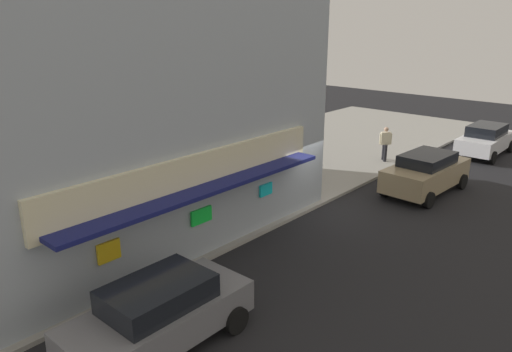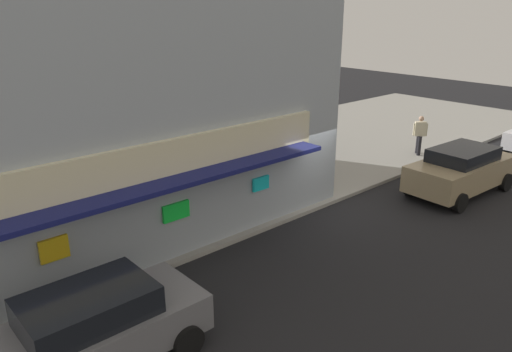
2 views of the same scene
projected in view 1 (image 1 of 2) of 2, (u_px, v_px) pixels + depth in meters
name	position (u px, v px, depth m)	size (l,w,h in m)	color
ground_plane	(307.00, 213.00, 17.89)	(61.08, 61.08, 0.00)	black
sidewalk	(211.00, 182.00, 21.12)	(40.72, 10.29, 0.12)	gray
corner_building	(98.00, 104.00, 16.16)	(12.74, 10.52, 8.01)	#9EA8B2
traffic_light	(283.00, 123.00, 17.11)	(0.32, 0.58, 4.98)	black
fire_hydrant	(139.00, 249.00, 13.94)	(0.46, 0.22, 0.86)	gold
trash_can	(180.00, 216.00, 16.29)	(0.45, 0.45, 0.83)	#2D2D2D
pedestrian	(385.00, 142.00, 23.81)	(0.49, 0.53, 1.68)	black
potted_plant_by_doorway	(217.00, 195.00, 17.90)	(0.68, 0.68, 0.95)	gray
potted_plant_by_window	(59.00, 254.00, 13.23)	(0.71, 0.71, 1.03)	gray
parked_car_grey	(159.00, 314.00, 10.40)	(4.17, 1.96, 1.59)	slate
parked_car_tan	(426.00, 172.00, 19.79)	(4.45, 2.26, 1.65)	#9E8966
parked_car_white	(485.00, 139.00, 25.29)	(4.21, 2.00, 1.60)	silver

